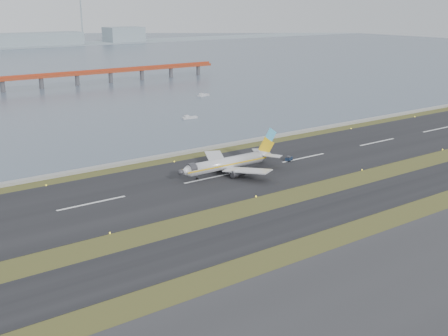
% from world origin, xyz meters
% --- Properties ---
extents(ground, '(1000.00, 1000.00, 0.00)m').
position_xyz_m(ground, '(0.00, 0.00, 0.00)').
color(ground, '#344719').
rests_on(ground, ground).
extents(taxiway_strip, '(1000.00, 18.00, 0.10)m').
position_xyz_m(taxiway_strip, '(0.00, -12.00, 0.05)').
color(taxiway_strip, black).
rests_on(taxiway_strip, ground).
extents(runway_strip, '(1000.00, 45.00, 0.10)m').
position_xyz_m(runway_strip, '(0.00, 30.00, 0.05)').
color(runway_strip, black).
rests_on(runway_strip, ground).
extents(seawall, '(1000.00, 2.50, 1.00)m').
position_xyz_m(seawall, '(0.00, 60.00, 0.50)').
color(seawall, gray).
rests_on(seawall, ground).
extents(red_pier, '(260.00, 5.00, 10.20)m').
position_xyz_m(red_pier, '(20.00, 250.00, 7.28)').
color(red_pier, '#A3381B').
rests_on(red_pier, ground).
extents(airliner, '(38.52, 32.89, 12.80)m').
position_xyz_m(airliner, '(7.81, 30.91, 3.46)').
color(airliner, silver).
rests_on(airliner, ground).
extents(pushback_tug, '(3.23, 2.54, 1.82)m').
position_xyz_m(pushback_tug, '(33.20, 30.27, 0.88)').
color(pushback_tug, '#132136').
rests_on(pushback_tug, ground).
extents(workboat_near, '(7.60, 2.96, 1.80)m').
position_xyz_m(workboat_near, '(44.68, 113.21, 0.57)').
color(workboat_near, silver).
rests_on(workboat_near, ground).
extents(workboat_far, '(8.39, 4.58, 1.94)m').
position_xyz_m(workboat_far, '(87.04, 164.36, 0.61)').
color(workboat_far, silver).
rests_on(workboat_far, ground).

